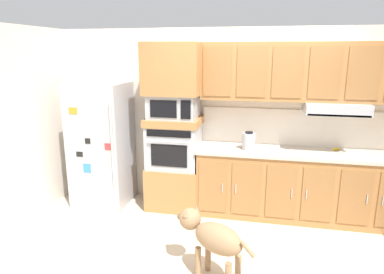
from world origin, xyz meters
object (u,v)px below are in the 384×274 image
object	(u,v)px
screwdriver	(337,149)
electric_kettle	(249,141)
dog	(212,236)
refrigerator	(102,144)
built_in_oven	(174,146)
microwave	(174,106)

from	to	relation	value
screwdriver	electric_kettle	world-z (taller)	electric_kettle
dog	electric_kettle	bearing A→B (deg)	-68.75
refrigerator	built_in_oven	xyz separation A→B (m)	(1.07, 0.07, 0.02)
built_in_oven	dog	size ratio (longest dim) A/B	0.83
microwave	electric_kettle	distance (m)	1.11
electric_kettle	dog	distance (m)	1.63
electric_kettle	screwdriver	bearing A→B (deg)	9.10
screwdriver	microwave	bearing A→B (deg)	-176.44
refrigerator	dog	distance (m)	2.39
dog	microwave	bearing A→B (deg)	-32.54
dog	screwdriver	bearing A→B (deg)	-98.70
microwave	dog	distance (m)	2.00
dog	refrigerator	bearing A→B (deg)	-7.85
refrigerator	microwave	size ratio (longest dim) A/B	2.73
refrigerator	built_in_oven	bearing A→B (deg)	3.63
built_in_oven	dog	bearing A→B (deg)	-63.53
electric_kettle	dog	size ratio (longest dim) A/B	0.28
screwdriver	built_in_oven	bearing A→B (deg)	-176.44
electric_kettle	dog	world-z (taller)	electric_kettle
microwave	dog	size ratio (longest dim) A/B	0.76
built_in_oven	microwave	bearing A→B (deg)	-0.77
built_in_oven	screwdriver	distance (m)	2.17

